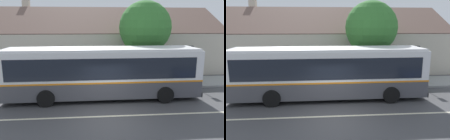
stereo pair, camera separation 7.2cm
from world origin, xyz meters
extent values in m
plane|color=#424244|center=(0.00, 0.00, 0.00)|extent=(300.00, 300.00, 0.00)
cube|color=gray|center=(0.00, 6.00, 0.07)|extent=(60.00, 3.00, 0.15)
cube|color=beige|center=(0.00, 0.00, 0.00)|extent=(60.00, 0.16, 0.01)
cube|color=beige|center=(-0.99, 13.74, 1.89)|extent=(24.99, 10.42, 3.78)
cube|color=brown|center=(-0.99, 11.13, 5.07)|extent=(25.59, 5.28, 2.71)
cube|color=brown|center=(-0.99, 16.34, 5.07)|extent=(25.59, 5.28, 2.71)
cube|color=beige|center=(-7.87, 14.78, 6.86)|extent=(0.70, 0.70, 1.20)
cube|color=black|center=(-3.91, 8.50, 2.08)|extent=(1.10, 0.06, 1.30)
cube|color=black|center=(1.92, 8.50, 2.08)|extent=(1.10, 0.06, 1.30)
cube|color=black|center=(7.75, 8.50, 2.08)|extent=(1.10, 0.06, 1.30)
cube|color=#4C3323|center=(2.76, 8.50, 1.05)|extent=(1.00, 0.06, 2.10)
cube|color=#47474C|center=(-0.19, 2.90, 0.77)|extent=(11.97, 2.58, 0.99)
cube|color=orange|center=(-0.19, 2.90, 1.31)|extent=(11.99, 2.60, 0.10)
cube|color=white|center=(-0.19, 2.90, 2.23)|extent=(11.97, 2.58, 1.74)
cube|color=white|center=(-0.19, 2.90, 3.16)|extent=(11.73, 2.46, 0.12)
cube|color=black|center=(-0.20, 4.16, 2.13)|extent=(11.00, 0.11, 1.24)
cube|color=black|center=(-0.18, 1.64, 2.13)|extent=(11.00, 0.11, 1.24)
cube|color=black|center=(5.81, 2.94, 2.13)|extent=(0.06, 2.20, 1.24)
cube|color=black|center=(5.81, 2.94, 2.96)|extent=(0.05, 1.75, 0.24)
cube|color=black|center=(5.83, 2.94, 0.40)|extent=(0.10, 2.50, 0.28)
cube|color=#197233|center=(-1.69, 4.16, 0.77)|extent=(3.35, 0.05, 0.69)
cube|color=black|center=(4.46, 4.20, 1.51)|extent=(0.90, 0.04, 2.47)
cylinder|color=black|center=(3.51, 4.18, 0.50)|extent=(1.00, 0.29, 1.00)
cylinder|color=black|center=(3.52, 1.68, 0.50)|extent=(1.00, 0.29, 1.00)
cylinder|color=black|center=(-3.49, 4.13, 0.50)|extent=(1.00, 0.29, 1.00)
cylinder|color=black|center=(-3.47, 1.63, 0.50)|extent=(1.00, 0.29, 1.00)
cube|color=#4C4C4C|center=(-7.12, 5.67, 0.60)|extent=(1.53, 0.10, 0.04)
cube|color=#4C4C4C|center=(-7.12, 5.52, 0.60)|extent=(1.53, 0.10, 0.04)
cube|color=#4C4C4C|center=(-7.12, 5.38, 0.60)|extent=(1.53, 0.10, 0.04)
cube|color=#4C4C4C|center=(-7.12, 5.25, 0.90)|extent=(1.53, 0.04, 0.10)
cube|color=#4C4C4C|center=(-7.12, 5.25, 1.04)|extent=(1.53, 0.04, 0.10)
cube|color=black|center=(-6.51, 5.52, 0.38)|extent=(0.08, 0.43, 0.45)
cube|color=#4C4C4C|center=(-3.60, 6.19, 0.60)|extent=(1.57, 0.10, 0.04)
cube|color=#4C4C4C|center=(-3.60, 6.05, 0.60)|extent=(1.57, 0.10, 0.04)
cube|color=#4C4C4C|center=(-3.60, 5.90, 0.60)|extent=(1.57, 0.10, 0.04)
cube|color=#4C4C4C|center=(-3.60, 5.78, 0.90)|extent=(1.57, 0.04, 0.10)
cube|color=#4C4C4C|center=(-3.60, 5.78, 1.04)|extent=(1.57, 0.04, 0.10)
cube|color=black|center=(-2.97, 6.05, 0.38)|extent=(0.08, 0.43, 0.45)
cube|color=black|center=(-4.22, 6.05, 0.38)|extent=(0.08, 0.43, 0.45)
cylinder|color=#4C3828|center=(3.47, 7.16, 1.51)|extent=(0.33, 0.33, 3.02)
sphere|color=#387A33|center=(3.47, 7.16, 4.39)|extent=(4.23, 4.23, 4.23)
sphere|color=#387A33|center=(2.93, 6.96, 3.76)|extent=(2.68, 2.68, 2.68)
cylinder|color=gray|center=(6.72, 5.00, 1.35)|extent=(0.07, 0.07, 2.40)
cube|color=#1959A5|center=(6.72, 4.98, 2.30)|extent=(0.36, 0.03, 0.48)
camera|label=1|loc=(-0.75, -10.47, 4.66)|focal=35.00mm
camera|label=2|loc=(-0.68, -10.48, 4.66)|focal=35.00mm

